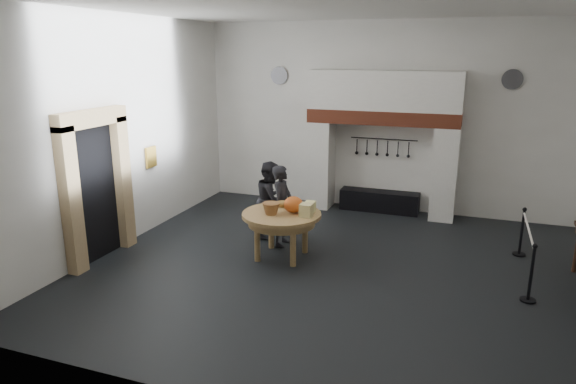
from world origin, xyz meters
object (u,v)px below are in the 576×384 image
(iron_range, at_px, (379,201))
(barrier_post_far, at_px, (522,233))
(work_table, at_px, (282,215))
(visitor_far, at_px, (271,199))
(visitor_near, at_px, (282,206))
(barrier_post_near, at_px, (531,275))

(iron_range, distance_m, barrier_post_far, 3.60)
(work_table, relative_size, visitor_far, 0.92)
(iron_range, bearing_deg, visitor_far, -126.16)
(visitor_far, bearing_deg, visitor_near, -145.03)
(work_table, bearing_deg, barrier_post_far, 20.74)
(iron_range, bearing_deg, barrier_post_far, -32.14)
(visitor_far, height_order, barrier_post_far, visitor_far)
(iron_range, relative_size, work_table, 1.28)
(work_table, height_order, barrier_post_far, barrier_post_far)
(barrier_post_far, bearing_deg, visitor_far, -172.83)
(visitor_far, height_order, barrier_post_near, visitor_far)
(work_table, xyz_separation_m, barrier_post_near, (4.28, -0.38, -0.39))
(work_table, bearing_deg, barrier_post_near, -5.09)
(barrier_post_near, bearing_deg, iron_range, 127.88)
(visitor_near, relative_size, visitor_far, 1.02)
(barrier_post_near, relative_size, barrier_post_far, 1.00)
(work_table, distance_m, visitor_near, 0.64)
(iron_range, relative_size, barrier_post_near, 2.11)
(iron_range, xyz_separation_m, barrier_post_near, (3.04, -3.91, 0.20))
(iron_range, bearing_deg, work_table, -109.24)
(barrier_post_far, bearing_deg, iron_range, 147.86)
(work_table, relative_size, barrier_post_far, 1.65)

